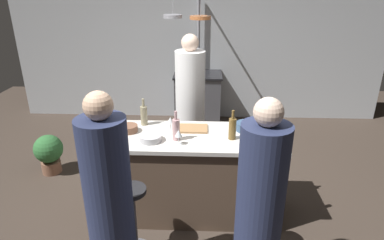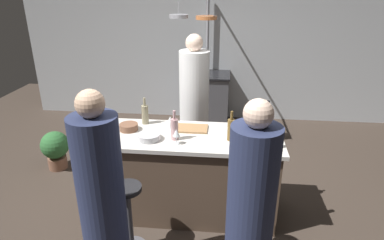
# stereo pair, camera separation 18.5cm
# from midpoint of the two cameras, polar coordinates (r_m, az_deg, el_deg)

# --- Properties ---
(ground_plane) EXTENTS (9.00, 9.00, 0.00)m
(ground_plane) POSITION_cam_midpoint_polar(r_m,az_deg,el_deg) (3.73, -1.57, -15.27)
(ground_plane) COLOR #382D26
(back_wall) EXTENTS (6.40, 0.16, 2.60)m
(back_wall) POSITION_cam_midpoint_polar(r_m,az_deg,el_deg) (5.88, 0.24, 12.82)
(back_wall) COLOR #B2B7BC
(back_wall) RESTS_ON ground_plane
(kitchen_island) EXTENTS (1.80, 0.72, 0.90)m
(kitchen_island) POSITION_cam_midpoint_polar(r_m,az_deg,el_deg) (3.47, -1.65, -9.35)
(kitchen_island) COLOR brown
(kitchen_island) RESTS_ON ground_plane
(stove_range) EXTENTS (0.80, 0.64, 0.89)m
(stove_range) POSITION_cam_midpoint_polar(r_m,az_deg,el_deg) (5.70, 0.07, 3.66)
(stove_range) COLOR #47474C
(stove_range) RESTS_ON ground_plane
(chef) EXTENTS (0.37, 0.37, 1.75)m
(chef) POSITION_cam_midpoint_polar(r_m,az_deg,el_deg) (4.21, -1.57, 1.93)
(chef) COLOR white
(chef) RESTS_ON ground_plane
(bar_stool_left) EXTENTS (0.28, 0.28, 0.68)m
(bar_stool_left) POSITION_cam_midpoint_polar(r_m,az_deg,el_deg) (3.09, -11.86, -16.23)
(bar_stool_left) COLOR #4C4C51
(bar_stool_left) RESTS_ON ground_plane
(guest_left) EXTENTS (0.35, 0.35, 1.65)m
(guest_left) POSITION_cam_midpoint_polar(r_m,az_deg,el_deg) (2.61, -16.06, -14.05)
(guest_left) COLOR #262D4C
(guest_left) RESTS_ON ground_plane
(bar_stool_right) EXTENTS (0.28, 0.28, 0.68)m
(bar_stool_right) POSITION_cam_midpoint_polar(r_m,az_deg,el_deg) (3.02, 8.11, -16.94)
(bar_stool_right) COLOR #4C4C51
(bar_stool_right) RESTS_ON ground_plane
(guest_right) EXTENTS (0.34, 0.34, 1.63)m
(guest_right) POSITION_cam_midpoint_polar(r_m,az_deg,el_deg) (2.51, 9.37, -15.44)
(guest_right) COLOR #262D4C
(guest_right) RESTS_ON ground_plane
(overhead_pot_rack) EXTENTS (0.61, 1.44, 2.17)m
(overhead_pot_rack) POSITION_cam_midpoint_polar(r_m,az_deg,el_deg) (4.96, -0.77, 15.08)
(overhead_pot_rack) COLOR gray
(overhead_pot_rack) RESTS_ON ground_plane
(potted_plant) EXTENTS (0.36, 0.36, 0.52)m
(potted_plant) POSITION_cam_midpoint_polar(r_m,az_deg,el_deg) (4.65, -24.52, -5.02)
(potted_plant) COLOR brown
(potted_plant) RESTS_ON ground_plane
(cutting_board) EXTENTS (0.32, 0.22, 0.02)m
(cutting_board) POSITION_cam_midpoint_polar(r_m,az_deg,el_deg) (3.39, -1.53, -1.48)
(cutting_board) COLOR #997047
(cutting_board) RESTS_ON kitchen_island
(pepper_mill) EXTENTS (0.05, 0.05, 0.21)m
(pepper_mill) POSITION_cam_midpoint_polar(r_m,az_deg,el_deg) (3.09, 13.24, -2.58)
(pepper_mill) COLOR #382319
(pepper_mill) RESTS_ON kitchen_island
(wine_bottle_rose) EXTENTS (0.07, 0.07, 0.29)m
(wine_bottle_rose) POSITION_cam_midpoint_polar(r_m,az_deg,el_deg) (3.13, -4.46, -1.59)
(wine_bottle_rose) COLOR #B78C8E
(wine_bottle_rose) RESTS_ON kitchen_island
(wine_bottle_red) EXTENTS (0.07, 0.07, 0.30)m
(wine_bottle_red) POSITION_cam_midpoint_polar(r_m,az_deg,el_deg) (3.14, 9.63, -1.69)
(wine_bottle_red) COLOR #143319
(wine_bottle_red) RESTS_ON kitchen_island
(wine_bottle_dark) EXTENTS (0.07, 0.07, 0.33)m
(wine_bottle_dark) POSITION_cam_midpoint_polar(r_m,az_deg,el_deg) (3.38, 11.17, 0.28)
(wine_bottle_dark) COLOR black
(wine_bottle_dark) RESTS_ON kitchen_island
(wine_bottle_white) EXTENTS (0.07, 0.07, 0.29)m
(wine_bottle_white) POSITION_cam_midpoint_polar(r_m,az_deg,el_deg) (3.51, -9.80, 0.84)
(wine_bottle_white) COLOR gray
(wine_bottle_white) RESTS_ON kitchen_island
(wine_bottle_amber) EXTENTS (0.07, 0.07, 0.29)m
(wine_bottle_amber) POSITION_cam_midpoint_polar(r_m,az_deg,el_deg) (3.15, 5.32, -1.44)
(wine_bottle_amber) COLOR brown
(wine_bottle_amber) RESTS_ON kitchen_island
(wine_glass_near_left_guest) EXTENTS (0.07, 0.07, 0.15)m
(wine_glass_near_left_guest) POSITION_cam_midpoint_polar(r_m,az_deg,el_deg) (3.04, -4.09, -2.45)
(wine_glass_near_left_guest) COLOR silver
(wine_glass_near_left_guest) RESTS_ON kitchen_island
(wine_glass_near_right_guest) EXTENTS (0.07, 0.07, 0.15)m
(wine_glass_near_right_guest) POSITION_cam_midpoint_polar(r_m,az_deg,el_deg) (3.34, -5.35, -0.17)
(wine_glass_near_right_guest) COLOR silver
(wine_glass_near_right_guest) RESTS_ON kitchen_island
(mixing_bowl_wooden) EXTENTS (0.19, 0.19, 0.07)m
(mixing_bowl_wooden) POSITION_cam_midpoint_polar(r_m,az_deg,el_deg) (3.40, -12.46, -1.47)
(mixing_bowl_wooden) COLOR brown
(mixing_bowl_wooden) RESTS_ON kitchen_island
(mixing_bowl_blue) EXTENTS (0.21, 0.21, 0.08)m
(mixing_bowl_blue) POSITION_cam_midpoint_polar(r_m,az_deg,el_deg) (3.38, 7.82, -1.16)
(mixing_bowl_blue) COLOR #334C6B
(mixing_bowl_blue) RESTS_ON kitchen_island
(mixing_bowl_steel) EXTENTS (0.22, 0.22, 0.06)m
(mixing_bowl_steel) POSITION_cam_midpoint_polar(r_m,az_deg,el_deg) (3.17, -8.86, -3.09)
(mixing_bowl_steel) COLOR #B7B7BC
(mixing_bowl_steel) RESTS_ON kitchen_island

